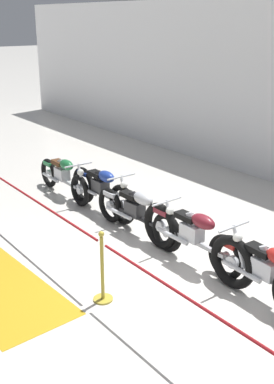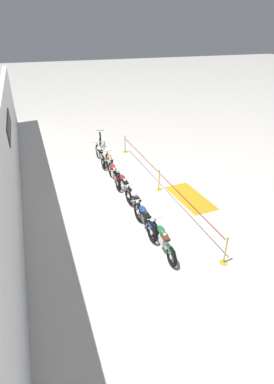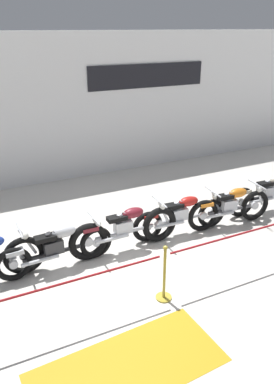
# 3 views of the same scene
# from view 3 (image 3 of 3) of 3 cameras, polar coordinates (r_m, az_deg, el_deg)

# --- Properties ---
(ground_plane) EXTENTS (120.00, 120.00, 0.00)m
(ground_plane) POSITION_cam_3_polar(r_m,az_deg,el_deg) (7.49, -0.27, -11.11)
(ground_plane) COLOR silver
(back_wall) EXTENTS (28.00, 0.29, 4.20)m
(back_wall) POSITION_cam_3_polar(r_m,az_deg,el_deg) (11.20, -11.85, 12.14)
(back_wall) COLOR white
(back_wall) RESTS_ON ground
(motorcycle_silver_2) EXTENTS (2.30, 0.62, 0.92)m
(motorcycle_silver_2) POSITION_cam_3_polar(r_m,az_deg,el_deg) (7.34, -12.13, -8.29)
(motorcycle_silver_2) COLOR black
(motorcycle_silver_2) RESTS_ON ground
(motorcycle_maroon_3) EXTENTS (2.42, 0.62, 0.98)m
(motorcycle_maroon_3) POSITION_cam_3_polar(r_m,az_deg,el_deg) (7.73, -1.74, -5.71)
(motorcycle_maroon_3) COLOR black
(motorcycle_maroon_3) RESTS_ON ground
(motorcycle_red_4) EXTENTS (2.32, 0.62, 0.93)m
(motorcycle_red_4) POSITION_cam_3_polar(r_m,az_deg,el_deg) (8.37, 6.76, -3.56)
(motorcycle_red_4) COLOR black
(motorcycle_red_4) RESTS_ON ground
(motorcycle_orange_5) EXTENTS (2.18, 0.62, 0.96)m
(motorcycle_orange_5) POSITION_cam_3_polar(r_m,az_deg,el_deg) (8.93, 14.03, -2.18)
(motorcycle_orange_5) COLOR black
(motorcycle_orange_5) RESTS_ON ground
(motorcycle_cream_6) EXTENTS (2.46, 0.62, 0.96)m
(motorcycle_cream_6) POSITION_cam_3_polar(r_m,az_deg,el_deg) (9.94, 19.60, -0.13)
(motorcycle_cream_6) COLOR black
(motorcycle_cream_6) RESTS_ON ground
(stanchion_far_left) EXTENTS (10.40, 0.28, 1.05)m
(stanchion_far_left) POSITION_cam_3_polar(r_m,az_deg,el_deg) (5.83, -9.06, -14.17)
(stanchion_far_left) COLOR gold
(stanchion_far_left) RESTS_ON ground
(stanchion_mid_left) EXTENTS (0.28, 0.28, 1.05)m
(stanchion_mid_left) POSITION_cam_3_polar(r_m,az_deg,el_deg) (6.52, 4.16, -13.38)
(stanchion_mid_left) COLOR gold
(stanchion_mid_left) RESTS_ON ground
(floor_banner) EXTENTS (2.76, 1.35, 0.01)m
(floor_banner) POSITION_cam_3_polar(r_m,az_deg,el_deg) (5.69, -1.41, -25.15)
(floor_banner) COLOR #B78E19
(floor_banner) RESTS_ON ground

